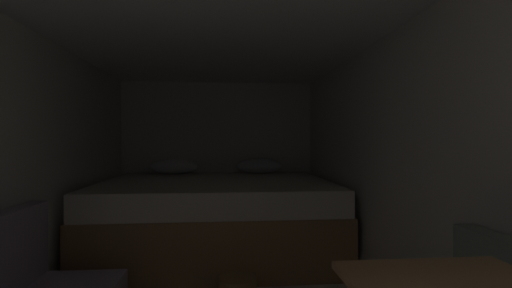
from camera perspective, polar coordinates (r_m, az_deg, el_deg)
The scene contains 5 objects.
wall_back at distance 4.97m, azimuth -6.00°, elevation -1.90°, with size 2.65×0.05×2.00m, color silver.
wall_left at distance 2.80m, azimuth -34.53°, elevation -4.02°, with size 0.05×5.03×2.00m, color silver.
wall_right at distance 2.73m, azimuth 21.58°, elevation -4.06°, with size 0.05×5.03×2.00m, color silver.
ceiling_slab at distance 2.56m, azimuth -6.87°, elevation 18.90°, with size 2.65×5.03×0.05m, color white.
bed at distance 4.04m, azimuth -6.20°, elevation -11.10°, with size 2.43×1.91×0.97m.
Camera 1 is at (0.07, -0.45, 1.22)m, focal length 25.52 mm.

